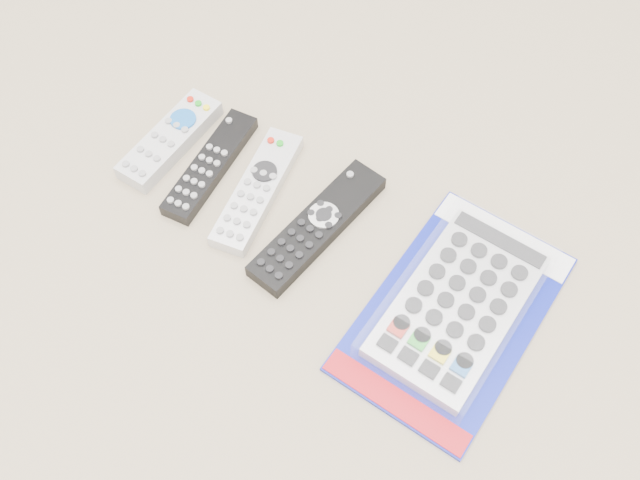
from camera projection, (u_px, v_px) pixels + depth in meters
The scene contains 5 objects.
remote_small_grey at pixel (170, 139), 0.91m from camera, with size 0.06×0.16×0.02m.
remote_slim_black at pixel (210, 166), 0.89m from camera, with size 0.05×0.18×0.02m.
remote_silver_dvd at pixel (257, 190), 0.87m from camera, with size 0.07×0.19×0.02m.
remote_large_black at pixel (317, 226), 0.84m from camera, with size 0.09×0.21×0.02m.
jumbo_remote_packaged at pixel (458, 304), 0.78m from camera, with size 0.20×0.30×0.04m.
Camera 1 is at (0.25, -0.39, 0.72)m, focal length 40.00 mm.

